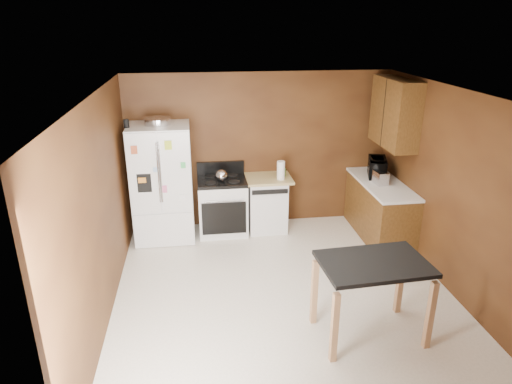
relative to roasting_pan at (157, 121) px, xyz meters
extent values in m
plane|color=white|center=(1.56, -1.92, -1.85)|extent=(4.50, 4.50, 0.00)
plane|color=white|center=(1.56, -1.92, 0.65)|extent=(4.50, 4.50, 0.00)
plane|color=#583417|center=(1.56, 0.33, -0.60)|extent=(4.20, 0.00, 4.20)
plane|color=#583417|center=(1.56, -4.17, -0.60)|extent=(4.20, 0.00, 4.20)
plane|color=#583417|center=(-0.54, -1.92, -0.60)|extent=(0.00, 4.50, 4.50)
plane|color=#583417|center=(3.66, -1.92, -0.60)|extent=(0.00, 4.50, 4.50)
cylinder|color=silver|center=(0.00, 0.00, 0.00)|extent=(0.39, 0.39, 0.10)
cylinder|color=black|center=(-0.42, -0.15, 0.01)|extent=(0.08, 0.08, 0.12)
sphere|color=silver|center=(0.91, -0.08, -0.86)|extent=(0.19, 0.19, 0.19)
cylinder|color=white|center=(1.84, -0.08, -0.81)|extent=(0.15, 0.15, 0.29)
cylinder|color=#4EB947|center=(1.90, 0.08, -0.90)|extent=(0.13, 0.13, 0.12)
cube|color=silver|center=(3.30, -0.51, -0.85)|extent=(0.18, 0.27, 0.19)
imported|color=black|center=(3.37, -0.17, -0.81)|extent=(0.46, 0.56, 0.27)
cube|color=white|center=(0.01, -0.04, -0.95)|extent=(0.90, 0.75, 1.80)
cube|color=white|center=(-0.22, -0.43, -0.67)|extent=(0.43, 0.02, 1.20)
cube|color=white|center=(0.23, -0.43, -0.67)|extent=(0.43, 0.02, 1.20)
cube|color=white|center=(0.01, -0.43, -1.57)|extent=(0.88, 0.02, 0.54)
cube|color=black|center=(-0.22, -0.43, -0.80)|extent=(0.20, 0.01, 0.28)
cylinder|color=silver|center=(-0.01, -0.45, -0.65)|extent=(0.02, 0.02, 0.90)
cylinder|color=silver|center=(0.02, -0.45, -0.65)|extent=(0.02, 0.02, 0.90)
cube|color=#BB512C|center=(-0.31, -0.45, -0.30)|extent=(0.09, 0.00, 0.12)
cube|color=#BDD52C|center=(0.16, -0.45, -0.25)|extent=(0.10, 0.00, 0.13)
cube|color=#41B85A|center=(0.35, -0.45, -0.55)|extent=(0.07, 0.00, 0.09)
cube|color=orange|center=(-0.24, -0.45, -0.75)|extent=(0.11, 0.00, 0.08)
cube|color=pink|center=(0.06, -0.45, -0.90)|extent=(0.08, 0.00, 0.11)
cube|color=white|center=(0.31, -0.45, -1.05)|extent=(0.09, 0.00, 0.10)
cube|color=#93B5DD|center=(-0.04, -0.45, -0.60)|extent=(0.07, 0.00, 0.07)
cube|color=white|center=(0.92, 0.01, -1.42)|extent=(0.76, 0.65, 0.85)
cube|color=black|center=(0.92, 0.01, -0.97)|extent=(0.76, 0.65, 0.05)
cube|color=black|center=(0.92, 0.30, -0.85)|extent=(0.76, 0.06, 0.20)
cube|color=black|center=(0.92, -0.33, -1.47)|extent=(0.68, 0.02, 0.52)
cylinder|color=silver|center=(0.92, -0.34, -1.18)|extent=(0.62, 0.02, 0.02)
cylinder|color=black|center=(0.74, 0.17, -0.94)|extent=(0.17, 0.17, 0.02)
cylinder|color=black|center=(1.10, 0.17, -0.94)|extent=(0.17, 0.17, 0.02)
cylinder|color=black|center=(0.74, -0.15, -0.94)|extent=(0.17, 0.17, 0.02)
cylinder|color=black|center=(1.10, -0.15, -0.94)|extent=(0.17, 0.17, 0.02)
cube|color=white|center=(1.64, 0.03, -1.42)|extent=(0.60, 0.60, 0.85)
cube|color=black|center=(1.64, -0.28, -1.09)|extent=(0.56, 0.02, 0.07)
cube|color=tan|center=(1.64, 0.03, -0.98)|extent=(0.78, 0.62, 0.04)
cube|color=brown|center=(3.36, -0.47, -1.42)|extent=(0.60, 1.55, 0.86)
cube|color=white|center=(3.36, -0.47, -0.97)|extent=(0.63, 1.58, 0.04)
cube|color=brown|center=(3.48, -0.37, 0.10)|extent=(0.35, 1.05, 1.00)
cube|color=black|center=(3.30, -0.37, 0.10)|extent=(0.01, 0.01, 1.00)
cube|color=black|center=(2.32, -2.79, -0.97)|extent=(1.15, 0.81, 0.05)
cube|color=#AF7F55|center=(1.78, -2.50, -1.45)|extent=(0.07, 0.07, 0.79)
cube|color=#AF7F55|center=(2.82, -2.44, -1.45)|extent=(0.07, 0.07, 0.79)
cube|color=#AF7F55|center=(1.82, -3.14, -1.45)|extent=(0.07, 0.07, 0.79)
cube|color=#AF7F55|center=(2.86, -3.08, -1.45)|extent=(0.07, 0.07, 0.79)
camera|label=1|loc=(0.55, -6.73, 1.42)|focal=32.00mm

